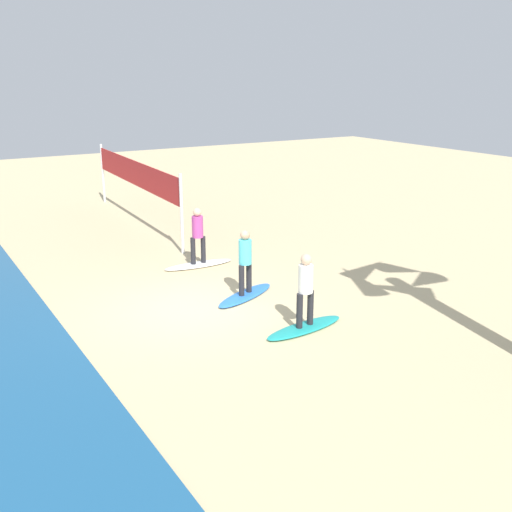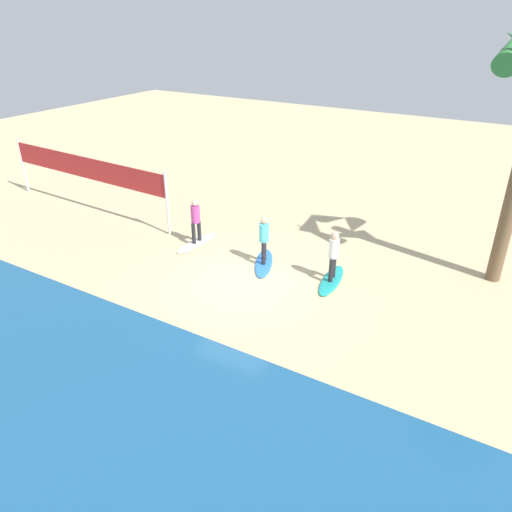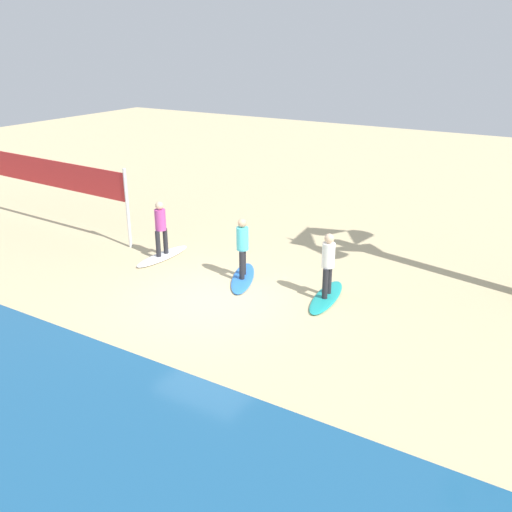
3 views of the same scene
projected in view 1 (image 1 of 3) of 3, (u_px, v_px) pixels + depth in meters
The scene contains 8 objects.
ground_plane at pixel (194, 308), 14.64m from camera, with size 60.00×60.00×0.00m, color #CCB789.
surfboard_teal at pixel (305, 328), 13.43m from camera, with size 2.10×0.56×0.09m, color teal.
surfer_teal at pixel (306, 285), 13.15m from camera, with size 0.32×0.46×1.64m.
surfboard_blue at pixel (245, 295), 15.39m from camera, with size 2.10×0.56×0.09m, color blue.
surfer_blue at pixel (245, 257), 15.10m from camera, with size 0.32×0.43×1.64m.
surfboard_white at pixel (199, 265), 17.84m from camera, with size 2.10×0.56×0.09m, color white.
surfer_white at pixel (198, 232), 17.55m from camera, with size 0.32×0.46×1.64m.
volleyball_net at pixel (135, 176), 22.37m from camera, with size 9.09×0.52×2.50m.
Camera 1 is at (-12.45, 5.83, 5.42)m, focal length 43.00 mm.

